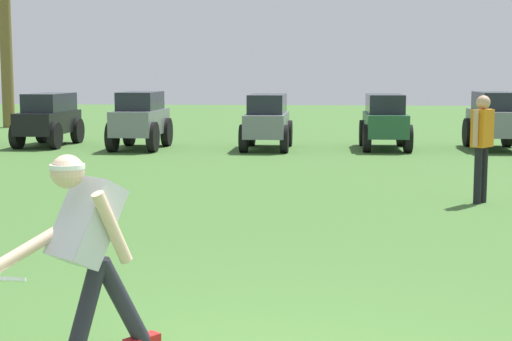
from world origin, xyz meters
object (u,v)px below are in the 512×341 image
object	(u,v)px
parked_car_slot_c	(140,119)
parked_car_slot_e	(385,120)
teammate_near_sideline	(482,139)
frisbee_in_flight	(6,279)
parked_car_slot_d	(267,120)
parked_car_slot_f	(495,119)
palm_tree_left_of_centre	(5,34)
parked_car_slot_b	(49,118)
frisbee_thrower	(88,248)

from	to	relation	value
parked_car_slot_c	parked_car_slot_e	distance (m)	6.01
teammate_near_sideline	frisbee_in_flight	bearing A→B (deg)	-121.20
frisbee_in_flight	parked_car_slot_c	world-z (taller)	parked_car_slot_c
parked_car_slot_d	parked_car_slot_f	size ratio (longest dim) A/B	1.02
parked_car_slot_d	parked_car_slot_e	size ratio (longest dim) A/B	1.00
parked_car_slot_e	palm_tree_left_of_centre	size ratio (longest dim) A/B	0.44
parked_car_slot_c	palm_tree_left_of_centre	size ratio (longest dim) A/B	0.43
parked_car_slot_e	palm_tree_left_of_centre	world-z (taller)	palm_tree_left_of_centre
parked_car_slot_b	frisbee_thrower	bearing A→B (deg)	-69.52
parked_car_slot_e	parked_car_slot_f	xyz separation A→B (m)	(2.67, 0.05, 0.02)
frisbee_thrower	parked_car_slot_b	distance (m)	15.78
parked_car_slot_b	parked_car_slot_e	xyz separation A→B (m)	(8.52, -0.09, 0.00)
parked_car_slot_c	parked_car_slot_f	world-z (taller)	same
frisbee_thrower	parked_car_slot_e	world-z (taller)	frisbee_thrower
teammate_near_sideline	parked_car_slot_f	bearing A→B (deg)	76.68
frisbee_in_flight	teammate_near_sideline	distance (m)	8.12
frisbee_thrower	parked_car_slot_d	world-z (taller)	frisbee_thrower
parked_car_slot_c	parked_car_slot_f	xyz separation A→B (m)	(8.66, 0.56, 0.00)
teammate_near_sideline	parked_car_slot_b	xyz separation A→B (m)	(-9.28, 8.09, -0.22)
teammate_near_sideline	parked_car_slot_d	xyz separation A→B (m)	(-3.64, 7.72, -0.22)
parked_car_slot_d	parked_car_slot_e	world-z (taller)	same
parked_car_slot_e	frisbee_thrower	bearing A→B (deg)	-101.53
parked_car_slot_b	parked_car_slot_c	bearing A→B (deg)	-13.18
frisbee_thrower	palm_tree_left_of_centre	distance (m)	23.17
frisbee_in_flight	parked_car_slot_e	bearing A→B (deg)	77.03
frisbee_thrower	parked_car_slot_c	bearing A→B (deg)	101.91
parked_car_slot_c	palm_tree_left_of_centre	world-z (taller)	palm_tree_left_of_centre
parked_car_slot_c	parked_car_slot_d	size ratio (longest dim) A/B	0.98
frisbee_in_flight	teammate_near_sideline	bearing A→B (deg)	58.80
teammate_near_sideline	parked_car_slot_d	distance (m)	8.54
parked_car_slot_b	parked_car_slot_c	size ratio (longest dim) A/B	1.02
teammate_near_sideline	parked_car_slot_d	world-z (taller)	teammate_near_sideline
parked_car_slot_b	parked_car_slot_d	size ratio (longest dim) A/B	1.00
parked_car_slot_b	parked_car_slot_e	size ratio (longest dim) A/B	1.01
parked_car_slot_c	frisbee_thrower	bearing A→B (deg)	-78.09
teammate_near_sideline	parked_car_slot_b	world-z (taller)	teammate_near_sideline
parked_car_slot_f	parked_car_slot_b	bearing A→B (deg)	179.81
frisbee_thrower	teammate_near_sideline	size ratio (longest dim) A/B	0.89
parked_car_slot_c	parked_car_slot_e	bearing A→B (deg)	4.82
parked_car_slot_f	palm_tree_left_of_centre	xyz separation A→B (m)	(-14.86, 6.39, 2.40)
teammate_near_sideline	parked_car_slot_c	xyz separation A→B (m)	(-6.76, 7.50, -0.20)
palm_tree_left_of_centre	frisbee_in_flight	bearing A→B (deg)	-67.74
frisbee_thrower	parked_car_slot_f	size ratio (longest dim) A/B	0.59
frisbee_thrower	parked_car_slot_e	xyz separation A→B (m)	(3.00, 14.70, -0.07)
parked_car_slot_b	teammate_near_sideline	bearing A→B (deg)	-41.06
teammate_near_sideline	parked_car_slot_c	world-z (taller)	teammate_near_sideline
parked_car_slot_e	parked_car_slot_d	bearing A→B (deg)	-174.34
parked_car_slot_c	parked_car_slot_e	size ratio (longest dim) A/B	0.98
parked_car_slot_c	parked_car_slot_e	xyz separation A→B (m)	(5.99, 0.51, -0.02)
frisbee_in_flight	parked_car_slot_e	world-z (taller)	parked_car_slot_e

